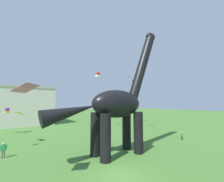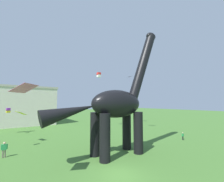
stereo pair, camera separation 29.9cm
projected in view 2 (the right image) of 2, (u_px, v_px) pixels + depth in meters
The scene contains 11 objects.
ground_plane at pixel (120, 174), 12.65m from camera, with size 240.00×240.00×0.00m, color #42702D.
dinosaur_sculpture at pixel (117, 104), 17.94m from camera, with size 15.45×3.27×16.15m.
person_photographer at pixel (183, 135), 24.46m from camera, with size 0.45×0.20×1.19m.
person_far_spectator at pixel (4, 148), 16.63m from camera, with size 0.63×0.28×1.67m.
kite_near_high at pixel (130, 77), 42.98m from camera, with size 1.15×1.40×1.55m.
kite_apex at pixel (25, 88), 10.55m from camera, with size 1.93×2.01×0.59m.
kite_mid_left at pixel (8, 110), 19.20m from camera, with size 0.50×0.50×0.60m.
kite_near_low at pixel (137, 81), 34.10m from camera, with size 1.82×1.83×0.52m.
kite_mid_center at pixel (21, 113), 22.21m from camera, with size 1.58×1.90×0.53m.
kite_high_left at pixel (99, 75), 36.33m from camera, with size 0.83×0.83×1.10m.
background_building_block at pixel (14, 106), 41.56m from camera, with size 19.92×13.10×10.25m.
Camera 2 is at (-7.90, -10.53, 5.95)m, focal length 24.40 mm.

